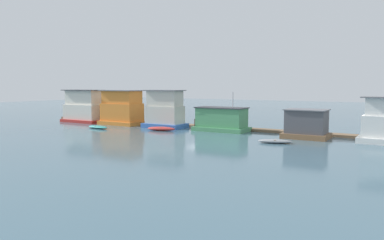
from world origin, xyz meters
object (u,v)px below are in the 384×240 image
object	(u,v)px
dinghy_grey	(275,141)
mooring_post_far_right	(87,116)
houseboat_blue	(165,111)
houseboat_orange	(122,108)
houseboat_brown	(306,124)
houseboat_red	(83,107)
dinghy_teal	(98,127)
houseboat_green	(221,120)
mooring_post_near_left	(195,123)
dinghy_red	(161,129)

from	to	relation	value
dinghy_grey	mooring_post_far_right	xyz separation A→B (m)	(-36.16, 7.76, 0.60)
dinghy_grey	houseboat_blue	bearing A→B (deg)	162.44
houseboat_orange	dinghy_grey	world-z (taller)	houseboat_orange
houseboat_blue	houseboat_brown	bearing A→B (deg)	-0.76
mooring_post_far_right	houseboat_orange	bearing A→B (deg)	-10.43
houseboat_blue	mooring_post_far_right	bearing A→B (deg)	173.70
houseboat_orange	dinghy_grey	size ratio (longest dim) A/B	1.79
houseboat_red	houseboat_orange	world-z (taller)	same
dinghy_teal	dinghy_grey	world-z (taller)	dinghy_grey
houseboat_red	houseboat_green	xyz separation A→B (m)	(25.05, 0.90, -0.91)
dinghy_grey	mooring_post_near_left	world-z (taller)	mooring_post_near_left
houseboat_orange	dinghy_red	bearing A→B (deg)	-18.96
houseboat_orange	mooring_post_far_right	size ratio (longest dim) A/B	4.12
houseboat_orange	dinghy_teal	distance (m)	6.41
houseboat_orange	houseboat_blue	xyz separation A→B (m)	(8.29, -0.21, -0.04)
dinghy_grey	houseboat_orange	bearing A→B (deg)	167.28
dinghy_teal	mooring_post_near_left	world-z (taller)	mooring_post_near_left
mooring_post_far_right	houseboat_red	bearing A→B (deg)	-54.91
houseboat_blue	mooring_post_far_right	distance (m)	18.04
dinghy_grey	mooring_post_far_right	bearing A→B (deg)	167.88
houseboat_green	houseboat_red	bearing A→B (deg)	-177.94
mooring_post_far_right	mooring_post_near_left	bearing A→B (deg)	0.00
dinghy_teal	mooring_post_far_right	distance (m)	12.87
dinghy_red	dinghy_teal	bearing A→B (deg)	-164.69
houseboat_orange	mooring_post_near_left	xyz separation A→B (m)	(12.17, 1.76, -1.84)
houseboat_orange	mooring_post_near_left	bearing A→B (deg)	8.23
houseboat_red	houseboat_brown	world-z (taller)	houseboat_red
dinghy_teal	mooring_post_near_left	bearing A→B (deg)	33.93
houseboat_red	mooring_post_near_left	distance (m)	20.39
houseboat_green	mooring_post_near_left	world-z (taller)	houseboat_green
dinghy_grey	dinghy_red	bearing A→B (deg)	171.16
dinghy_grey	mooring_post_near_left	distance (m)	16.39
mooring_post_far_right	dinghy_grey	bearing A→B (deg)	-12.12
houseboat_blue	mooring_post_near_left	xyz separation A→B (m)	(3.88, 1.97, -1.81)
houseboat_green	dinghy_grey	bearing A→B (deg)	-34.04
houseboat_blue	mooring_post_near_left	world-z (taller)	houseboat_blue
mooring_post_far_right	dinghy_red	bearing A→B (deg)	-14.86
houseboat_green	houseboat_brown	size ratio (longest dim) A/B	1.42
houseboat_blue	houseboat_green	xyz separation A→B (m)	(8.74, 0.67, -0.95)
dinghy_grey	mooring_post_far_right	distance (m)	36.99
dinghy_grey	houseboat_brown	bearing A→B (deg)	71.66
dinghy_teal	dinghy_red	bearing A→B (deg)	15.31
houseboat_blue	houseboat_green	world-z (taller)	houseboat_blue
mooring_post_far_right	houseboat_green	bearing A→B (deg)	-2.80
mooring_post_near_left	mooring_post_far_right	world-z (taller)	mooring_post_far_right
houseboat_green	houseboat_orange	bearing A→B (deg)	-178.46
houseboat_red	dinghy_red	xyz separation A→B (m)	(17.96, -2.97, -2.15)
dinghy_grey	mooring_post_near_left	bearing A→B (deg)	151.71
houseboat_brown	mooring_post_far_right	world-z (taller)	houseboat_brown
houseboat_blue	dinghy_grey	size ratio (longest dim) A/B	1.61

